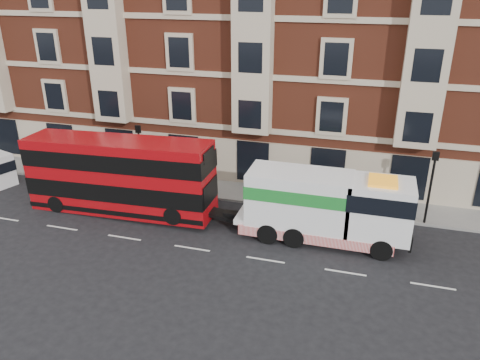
% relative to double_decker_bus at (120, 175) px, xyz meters
% --- Properties ---
extents(ground, '(120.00, 120.00, 0.00)m').
position_rel_double_decker_bus_xyz_m(ground, '(5.64, -2.86, -2.45)').
color(ground, black).
rests_on(ground, ground).
extents(sidewalk, '(90.00, 3.00, 0.15)m').
position_rel_double_decker_bus_xyz_m(sidewalk, '(5.64, 4.64, -2.37)').
color(sidewalk, slate).
rests_on(sidewalk, ground).
extents(victorian_terrace, '(45.00, 12.00, 20.40)m').
position_rel_double_decker_bus_xyz_m(victorian_terrace, '(6.14, 12.14, 7.62)').
color(victorian_terrace, brown).
rests_on(victorian_terrace, ground).
extents(lamp_post_west, '(0.35, 0.15, 4.35)m').
position_rel_double_decker_bus_xyz_m(lamp_post_west, '(-0.36, 3.34, 0.23)').
color(lamp_post_west, black).
rests_on(lamp_post_west, sidewalk).
extents(lamp_post_east, '(0.35, 0.15, 4.35)m').
position_rel_double_decker_bus_xyz_m(lamp_post_east, '(17.64, 3.34, 0.23)').
color(lamp_post_east, black).
rests_on(lamp_post_east, sidewalk).
extents(double_decker_bus, '(11.41, 2.62, 4.62)m').
position_rel_double_decker_bus_xyz_m(double_decker_bus, '(0.00, 0.00, 0.00)').
color(double_decker_bus, '#A2090E').
rests_on(double_decker_bus, ground).
extents(tow_truck, '(9.14, 2.70, 3.81)m').
position_rel_double_decker_bus_xyz_m(tow_truck, '(12.06, -0.00, -0.43)').
color(tow_truck, white).
rests_on(tow_truck, ground).
extents(pedestrian, '(0.70, 0.50, 1.81)m').
position_rel_double_decker_bus_xyz_m(pedestrian, '(-5.00, 4.60, -1.39)').
color(pedestrian, black).
rests_on(pedestrian, sidewalk).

